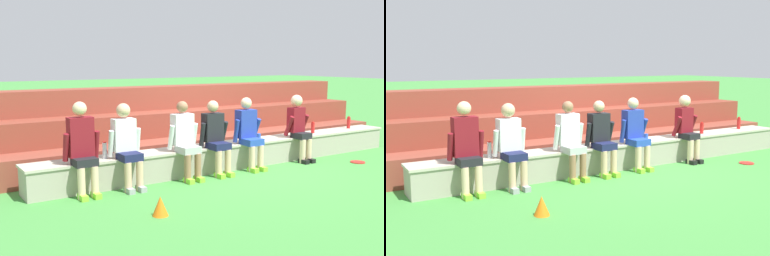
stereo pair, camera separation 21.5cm
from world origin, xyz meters
TOP-DOWN VIEW (x-y plane):
  - ground_plane at (0.00, 0.00)m, footprint 80.00×80.00m
  - stone_seating_wall at (0.00, 0.25)m, footprint 7.91×0.55m
  - brick_bleachers at (0.00, 1.91)m, footprint 8.87×1.90m
  - person_far_left at (-3.11, -0.00)m, footprint 0.55×0.52m
  - person_left_of_center at (-2.40, 0.01)m, footprint 0.53×0.60m
  - person_center at (-1.34, -0.01)m, footprint 0.54×0.58m
  - person_right_of_center at (-0.71, -0.01)m, footprint 0.54×0.57m
  - person_far_right at (0.04, -0.00)m, footprint 0.55×0.56m
  - person_rightmost_edge at (1.31, -0.01)m, footprint 0.50×0.55m
  - water_bottle_near_right at (3.19, 0.29)m, footprint 0.08×0.08m
  - water_bottle_center_gap at (1.99, 0.25)m, footprint 0.08×0.08m
  - water_bottle_near_left at (-2.69, 0.21)m, footprint 0.07×0.07m
  - plastic_cup_middle at (0.48, 0.23)m, footprint 0.09×0.09m
  - frisbee at (2.19, -0.77)m, footprint 0.28×0.28m
  - sports_cone at (-2.61, -1.43)m, footprint 0.21×0.21m

SIDE VIEW (x-z plane):
  - ground_plane at x=0.00m, z-range 0.00..0.00m
  - frisbee at x=2.19m, z-range 0.00..0.02m
  - sports_cone at x=-2.61m, z-range 0.00..0.26m
  - stone_seating_wall at x=0.00m, z-range 0.02..0.49m
  - plastic_cup_middle at x=0.48m, z-range 0.47..0.59m
  - brick_bleachers at x=0.00m, z-range -0.16..1.28m
  - water_bottle_center_gap at x=1.99m, z-range 0.46..0.71m
  - water_bottle_near_left at x=-2.69m, z-range 0.46..0.73m
  - water_bottle_near_right at x=3.19m, z-range 0.46..0.74m
  - person_right_of_center at x=-0.71m, z-range 0.03..1.33m
  - person_center at x=-1.34m, z-range 0.03..1.35m
  - person_far_right at x=0.04m, z-range 0.04..1.35m
  - person_rightmost_edge at x=1.31m, z-range 0.05..1.36m
  - person_left_of_center at x=-2.40m, z-range 0.04..1.37m
  - person_far_left at x=-3.11m, z-range 0.04..1.43m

